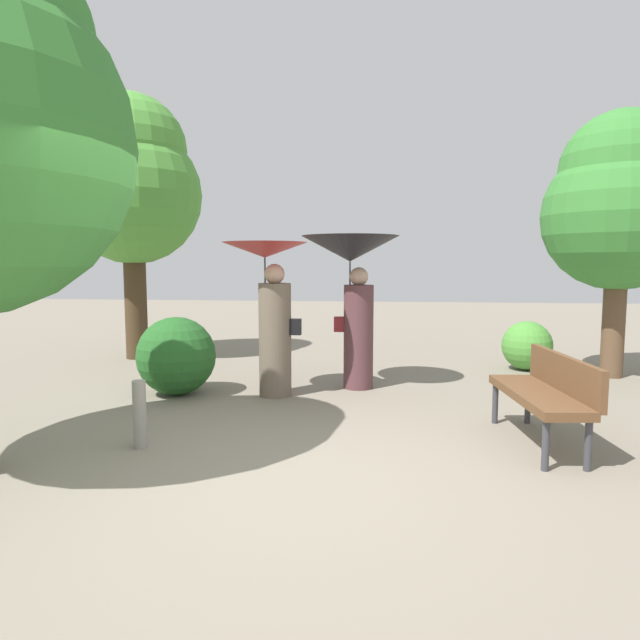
% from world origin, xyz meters
% --- Properties ---
extents(ground_plane, '(40.00, 40.00, 0.00)m').
position_xyz_m(ground_plane, '(0.00, 0.00, 0.00)').
color(ground_plane, gray).
extents(person_left, '(1.06, 1.06, 1.93)m').
position_xyz_m(person_left, '(-0.56, 2.66, 1.25)').
color(person_left, '#6B5B4C').
rests_on(person_left, ground).
extents(person_right, '(1.29, 1.29, 2.02)m').
position_xyz_m(person_right, '(0.43, 3.21, 1.53)').
color(person_right, '#563338').
rests_on(person_right, ground).
extents(park_bench, '(0.64, 1.54, 0.83)m').
position_xyz_m(park_bench, '(2.33, 1.07, 0.51)').
color(park_bench, '#38383D').
rests_on(park_bench, ground).
extents(tree_near_right, '(2.13, 2.13, 3.82)m').
position_xyz_m(tree_near_right, '(4.18, 4.36, 2.54)').
color(tree_near_right, brown).
rests_on(tree_near_right, ground).
extents(tree_mid_left, '(2.36, 2.36, 4.52)m').
position_xyz_m(tree_mid_left, '(-3.47, 5.11, 3.05)').
color(tree_mid_left, '#42301E').
rests_on(tree_mid_left, ground).
extents(bush_path_left, '(0.99, 0.99, 0.99)m').
position_xyz_m(bush_path_left, '(-1.77, 2.56, 0.50)').
color(bush_path_left, '#235B23').
rests_on(bush_path_left, ground).
extents(bush_path_right, '(0.77, 0.77, 0.77)m').
position_xyz_m(bush_path_right, '(3.07, 4.76, 0.38)').
color(bush_path_right, '#4C9338').
rests_on(bush_path_right, ground).
extents(path_marker_post, '(0.12, 0.12, 0.62)m').
position_xyz_m(path_marker_post, '(-1.34, 0.55, 0.31)').
color(path_marker_post, gray).
rests_on(path_marker_post, ground).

